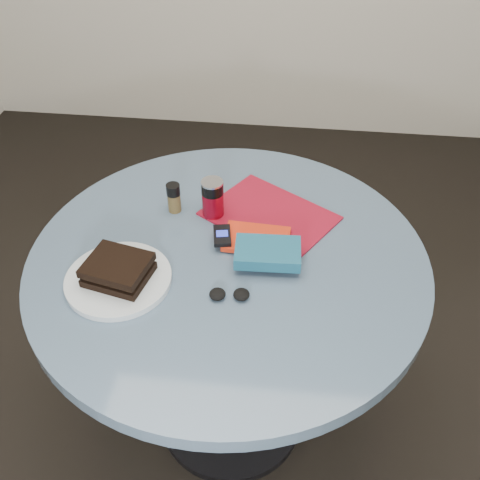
# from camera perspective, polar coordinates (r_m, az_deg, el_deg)

# --- Properties ---
(ground) EXTENTS (4.00, 4.00, 0.00)m
(ground) POSITION_cam_1_polar(r_m,az_deg,el_deg) (1.93, -0.93, -18.09)
(ground) COLOR black
(ground) RESTS_ON ground
(table) EXTENTS (1.00, 1.00, 0.75)m
(table) POSITION_cam_1_polar(r_m,az_deg,el_deg) (1.45, -1.18, -6.24)
(table) COLOR black
(table) RESTS_ON ground
(plate) EXTENTS (0.31, 0.31, 0.02)m
(plate) POSITION_cam_1_polar(r_m,az_deg,el_deg) (1.30, -12.83, -4.11)
(plate) COLOR silver
(plate) RESTS_ON table
(sandwich) EXTENTS (0.16, 0.15, 0.05)m
(sandwich) POSITION_cam_1_polar(r_m,az_deg,el_deg) (1.27, -12.89, -3.09)
(sandwich) COLOR black
(sandwich) RESTS_ON plate
(soda_can) EXTENTS (0.07, 0.07, 0.11)m
(soda_can) POSITION_cam_1_polar(r_m,az_deg,el_deg) (1.43, -2.93, 4.43)
(soda_can) COLOR maroon
(soda_can) RESTS_ON table
(pepper_grinder) EXTENTS (0.04, 0.04, 0.08)m
(pepper_grinder) POSITION_cam_1_polar(r_m,az_deg,el_deg) (1.46, -7.07, 4.52)
(pepper_grinder) COLOR brown
(pepper_grinder) RESTS_ON table
(magazine) EXTENTS (0.40, 0.38, 0.01)m
(magazine) POSITION_cam_1_polar(r_m,az_deg,el_deg) (1.45, 3.16, 2.60)
(magazine) COLOR maroon
(magazine) RESTS_ON table
(red_book) EXTENTS (0.17, 0.12, 0.01)m
(red_book) POSITION_cam_1_polar(r_m,az_deg,el_deg) (1.36, 1.78, 0.11)
(red_book) COLOR red
(red_book) RESTS_ON magazine
(novel) EXTENTS (0.16, 0.11, 0.03)m
(novel) POSITION_cam_1_polar(r_m,az_deg,el_deg) (1.29, 2.97, -1.36)
(novel) COLOR navy
(novel) RESTS_ON red_book
(mp3_player) EXTENTS (0.06, 0.08, 0.01)m
(mp3_player) POSITION_cam_1_polar(r_m,az_deg,el_deg) (1.35, -1.92, 0.49)
(mp3_player) COLOR black
(mp3_player) RESTS_ON red_book
(headphones) EXTENTS (0.10, 0.05, 0.02)m
(headphones) POSITION_cam_1_polar(r_m,az_deg,el_deg) (1.23, -1.14, -5.81)
(headphones) COLOR black
(headphones) RESTS_ON table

